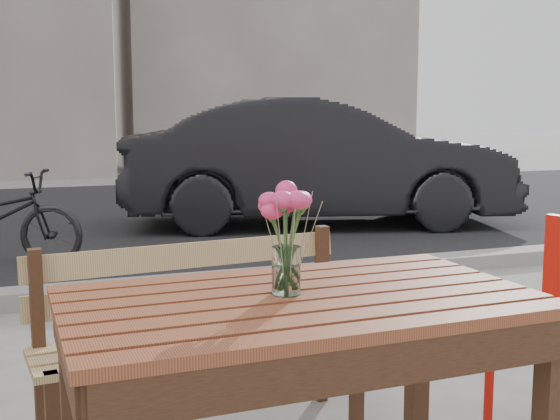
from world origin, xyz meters
The scene contains 6 objects.
street centered at (0.00, 5.06, 0.03)m, with size 30.00×8.12×0.12m.
backdrop_buildings centered at (0.17, 14.40, 3.60)m, with size 15.50×4.00×8.00m.
main_table centered at (-0.07, -0.14, 0.66)m, with size 1.30×0.78×0.79m.
main_bench centered at (-0.14, 0.77, 0.50)m, with size 1.35×0.52×0.82m.
main_vase centered at (-0.11, -0.12, 0.99)m, with size 0.17×0.17×0.31m.
parked_car centered at (2.43, 5.58, 0.73)m, with size 1.54×4.41×1.45m, color black.
Camera 1 is at (-0.77, -1.88, 1.29)m, focal length 45.00 mm.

